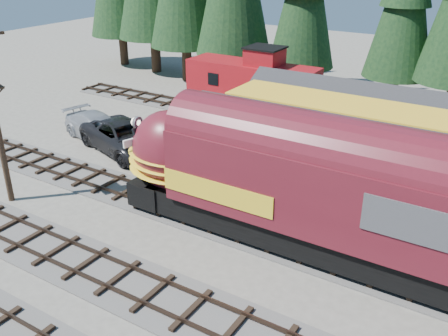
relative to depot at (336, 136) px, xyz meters
The scene contains 7 objects.
ground 10.91m from the depot, 89.99° to the right, with size 120.00×120.00×0.00m, color #6B665B.
track_spur 12.83m from the depot, 143.13° to the left, with size 32.00×3.20×0.33m.
depot is the anchor object (origin of this frame).
locomotive 6.51m from the depot, 87.88° to the right, with size 17.59×3.50×4.78m.
caboose 11.91m from the depot, 140.93° to the left, with size 9.87×2.86×5.13m.
pickup_truck_a 13.35m from the depot, behind, with size 3.31×7.18×2.00m, color black.
pickup_truck_b 16.27m from the depot, behind, with size 2.46×6.05×1.76m, color #ABAEB3.
Camera 1 is at (8.03, -13.55, 12.42)m, focal length 40.00 mm.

